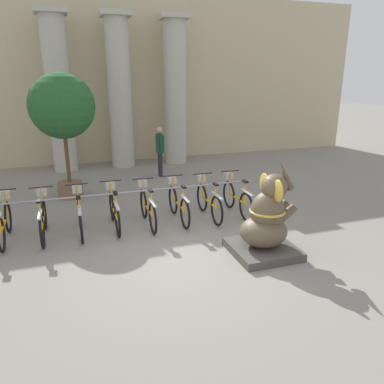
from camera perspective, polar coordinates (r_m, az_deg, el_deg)
ground_plane at (r=6.92m, az=-1.03°, el=-10.09°), size 60.00×60.00×0.00m
building_facade at (r=14.58m, az=-11.62°, el=16.37°), size 20.00×0.20×6.00m
column_left at (r=13.48m, az=-19.64°, el=14.07°), size 1.00×1.00×5.16m
column_middle at (r=13.60m, az=-10.98°, el=14.76°), size 1.00×1.00×5.16m
column_right at (r=14.00m, az=-2.60°, el=15.12°), size 1.00×1.00×5.16m
bike_rack at (r=8.30m, az=-9.48°, el=-0.74°), size 5.64×0.05×0.77m
bicycle_0 at (r=8.35m, az=-26.67°, el=-4.10°), size 0.48×1.64×0.96m
bicycle_1 at (r=8.21m, az=-21.76°, el=-3.81°), size 0.48×1.64×0.96m
bicycle_2 at (r=8.17m, az=-16.74°, el=-3.36°), size 0.48×1.64×0.96m
bicycle_3 at (r=8.25m, az=-11.76°, el=-2.76°), size 0.48×1.64×0.96m
bicycle_4 at (r=8.30m, az=-6.79°, el=-2.38°), size 0.48×1.64×0.96m
bicycle_5 at (r=8.51m, az=-2.11°, el=-1.76°), size 0.48×1.64×0.96m
bicycle_6 at (r=8.69m, az=2.53°, el=-1.36°), size 0.48×1.64×0.96m
bicycle_7 at (r=8.97m, az=6.80°, el=-0.84°), size 0.48×1.64×0.96m
elephant_statue at (r=7.01m, az=11.24°, el=-4.65°), size 1.15×1.15×1.78m
person_pedestrian at (r=12.16m, az=-4.92°, el=6.80°), size 0.21×0.47×1.61m
potted_tree at (r=10.33m, az=-19.16°, el=11.79°), size 1.67×1.67×3.27m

